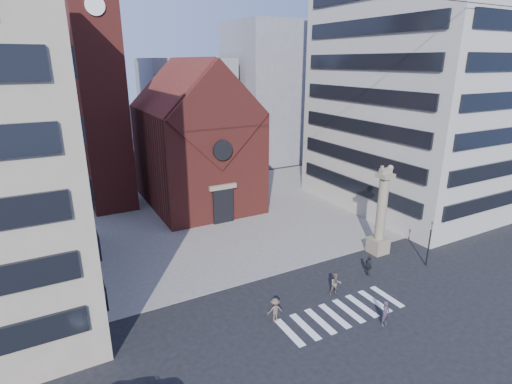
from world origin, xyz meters
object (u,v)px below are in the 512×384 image
scooter_0 (173,225)px  traffic_light (429,242)px  pedestrian_1 (336,284)px  pedestrian_2 (369,266)px  pedestrian_0 (385,313)px  lion_column (381,219)px

scooter_0 → traffic_light: bearing=-40.3°
pedestrian_1 → pedestrian_2: pedestrian_1 is taller
pedestrian_0 → pedestrian_1: size_ratio=0.99×
pedestrian_0 → pedestrian_2: bearing=46.2°
pedestrian_0 → traffic_light: bearing=14.9°
traffic_light → pedestrian_0: bearing=-155.3°
traffic_light → scooter_0: size_ratio=2.51×
pedestrian_0 → scooter_0: pedestrian_0 is taller
pedestrian_1 → pedestrian_2: (4.38, 0.97, -0.04)m
pedestrian_1 → pedestrian_2: bearing=30.8°
pedestrian_0 → pedestrian_2: pedestrian_0 is taller
pedestrian_2 → scooter_0: pedestrian_2 is taller
scooter_0 → pedestrian_2: bearing=-49.9°
traffic_light → scooter_0: bearing=133.0°
lion_column → traffic_light: 4.62m
pedestrian_2 → pedestrian_0: bearing=162.4°
pedestrian_0 → scooter_0: 24.65m
traffic_light → pedestrian_1: traffic_light is taller
pedestrian_0 → scooter_0: (-7.88, 23.35, -0.44)m
lion_column → scooter_0: (-15.60, 14.88, -2.96)m
traffic_light → pedestrian_0: 10.77m
traffic_light → lion_column: bearing=116.5°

